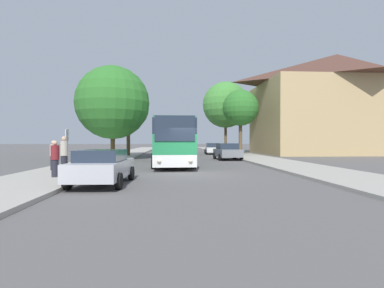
{
  "coord_description": "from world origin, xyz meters",
  "views": [
    {
      "loc": [
        -1.14,
        -16.12,
        1.78
      ],
      "look_at": [
        0.63,
        10.79,
        1.48
      ],
      "focal_mm": 28.0,
      "sensor_mm": 36.0,
      "label": 1
    }
  ],
  "objects": [
    {
      "name": "ground_plane",
      "position": [
        0.0,
        0.0,
        0.0
      ],
      "size": [
        300.0,
        300.0,
        0.0
      ],
      "primitive_type": "plane",
      "color": "#565454",
      "rests_on": "ground"
    },
    {
      "name": "sidewalk_left",
      "position": [
        -7.0,
        0.0,
        0.07
      ],
      "size": [
        4.0,
        120.0,
        0.15
      ],
      "primitive_type": "cube",
      "color": "#A39E93",
      "rests_on": "ground_plane"
    },
    {
      "name": "sidewalk_right",
      "position": [
        7.0,
        0.0,
        0.07
      ],
      "size": [
        4.0,
        120.0,
        0.15
      ],
      "primitive_type": "cube",
      "color": "#A39E93",
      "rests_on": "ground_plane"
    },
    {
      "name": "building_right_background",
      "position": [
        21.08,
        22.99,
        6.74
      ],
      "size": [
        20.51,
        13.28,
        13.47
      ],
      "color": "tan",
      "rests_on": "ground_plane"
    },
    {
      "name": "bus_front",
      "position": [
        -1.12,
        6.03,
        1.72
      ],
      "size": [
        2.98,
        11.01,
        3.22
      ],
      "rotation": [
        0.0,
        0.0,
        0.02
      ],
      "color": "silver",
      "rests_on": "ground_plane"
    },
    {
      "name": "bus_middle",
      "position": [
        -0.77,
        21.8,
        1.9
      ],
      "size": [
        3.12,
        11.64,
        3.56
      ],
      "rotation": [
        0.0,
        0.0,
        0.03
      ],
      "color": "#2D519E",
      "rests_on": "ground_plane"
    },
    {
      "name": "parked_car_left_curb",
      "position": [
        -3.96,
        -3.84,
        0.75
      ],
      "size": [
        2.15,
        4.35,
        1.41
      ],
      "rotation": [
        0.0,
        0.0,
        -0.03
      ],
      "color": "#B7B7BC",
      "rests_on": "ground_plane"
    },
    {
      "name": "parked_car_right_near",
      "position": [
        3.99,
        11.52,
        0.79
      ],
      "size": [
        2.31,
        4.14,
        1.54
      ],
      "rotation": [
        0.0,
        0.0,
        3.19
      ],
      "color": "slate",
      "rests_on": "ground_plane"
    },
    {
      "name": "parked_car_right_far",
      "position": [
        4.14,
        23.22,
        0.76
      ],
      "size": [
        2.09,
        4.49,
        1.47
      ],
      "rotation": [
        0.0,
        0.0,
        3.09
      ],
      "color": "silver",
      "rests_on": "ground_plane"
    },
    {
      "name": "bus_stop_sign",
      "position": [
        -6.63,
        -0.11,
        1.57
      ],
      "size": [
        0.08,
        0.45,
        2.27
      ],
      "color": "gray",
      "rests_on": "sidewalk_left"
    },
    {
      "name": "pedestrian_waiting_near",
      "position": [
        -6.4,
        -2.33,
        0.97
      ],
      "size": [
        0.36,
        0.36,
        1.64
      ],
      "rotation": [
        0.0,
        0.0,
        4.86
      ],
      "color": "#23232D",
      "rests_on": "sidewalk_left"
    },
    {
      "name": "pedestrian_waiting_far",
      "position": [
        -6.52,
        -0.84,
        1.09
      ],
      "size": [
        0.36,
        0.36,
        1.85
      ],
      "rotation": [
        0.0,
        0.0,
        1.73
      ],
      "color": "#23232D",
      "rests_on": "sidewalk_left"
    },
    {
      "name": "pedestrian_walking_back",
      "position": [
        -7.72,
        0.89,
        0.97
      ],
      "size": [
        0.36,
        0.36,
        1.64
      ],
      "rotation": [
        0.0,
        0.0,
        2.2
      ],
      "color": "#23232D",
      "rests_on": "sidewalk_left"
    },
    {
      "name": "tree_left_near",
      "position": [
        -6.62,
        11.84,
        5.28
      ],
      "size": [
        6.71,
        6.71,
        8.49
      ],
      "color": "#513D23",
      "rests_on": "sidewalk_left"
    },
    {
      "name": "tree_left_far",
      "position": [
        -6.06,
        17.7,
        5.33
      ],
      "size": [
        4.57,
        4.57,
        7.49
      ],
      "color": "brown",
      "rests_on": "sidewalk_left"
    },
    {
      "name": "tree_right_near",
      "position": [
        6.98,
        19.14,
        5.68
      ],
      "size": [
        4.29,
        4.29,
        7.7
      ],
      "color": "brown",
      "rests_on": "sidewalk_right"
    },
    {
      "name": "tree_right_mid",
      "position": [
        6.74,
        27.82,
        7.09
      ],
      "size": [
        6.79,
        6.79,
        10.34
      ],
      "color": "brown",
      "rests_on": "sidewalk_right"
    }
  ]
}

